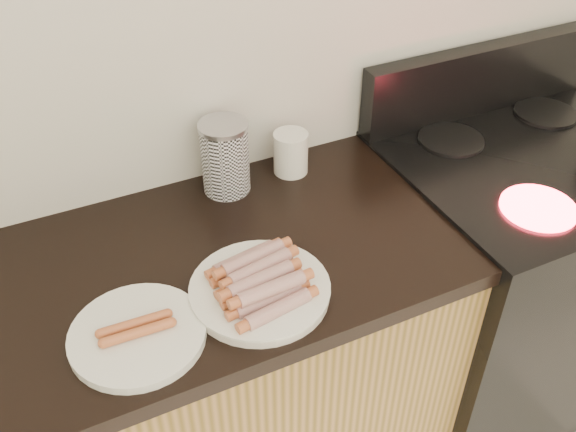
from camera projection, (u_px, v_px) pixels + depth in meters
name	position (u px, v px, depth m)	size (l,w,h in m)	color
wall_back	(213.00, 21.00, 1.43)	(4.00, 0.04, 2.60)	silver
stove	(506.00, 280.00, 1.99)	(0.76, 0.65, 0.91)	black
stove_panel	(480.00, 79.00, 1.84)	(0.76, 0.06, 0.20)	black
burner_near_left	(538.00, 208.00, 1.52)	(0.18, 0.18, 0.01)	#FF1E2D
burner_far_left	(451.00, 140.00, 1.76)	(0.18, 0.18, 0.01)	black
burner_far_right	(545.00, 113.00, 1.88)	(0.18, 0.18, 0.01)	black
main_plate	(260.00, 292.00, 1.31)	(0.29, 0.29, 0.02)	white
side_plate	(138.00, 335.00, 1.22)	(0.26, 0.26, 0.02)	white
hotdog_pile	(260.00, 279.00, 1.29)	(0.14, 0.21, 0.06)	#95393A
plain_sausages	(136.00, 328.00, 1.21)	(0.13, 0.05, 0.02)	#D17F4A
canister	(225.00, 157.00, 1.55)	(0.12, 0.12, 0.19)	silver
mug	(291.00, 153.00, 1.64)	(0.09, 0.09, 0.11)	white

